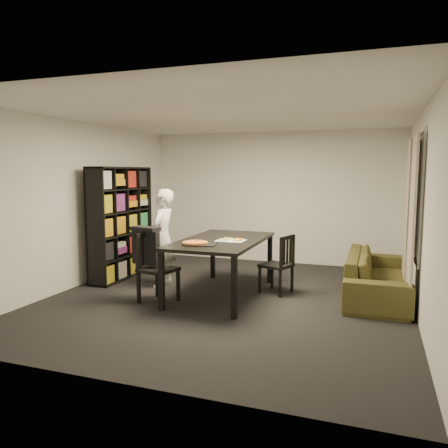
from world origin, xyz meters
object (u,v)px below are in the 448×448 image
(bookshelf, at_px, (121,223))
(chair_left, at_px, (153,262))
(chair_right, at_px, (281,261))
(dining_table, at_px, (222,244))
(baking_tray, at_px, (201,244))
(sofa, at_px, (378,275))
(pepperoni_pizza, at_px, (195,243))
(person, at_px, (163,238))

(bookshelf, height_order, chair_left, bookshelf)
(chair_right, bearing_deg, chair_left, -40.57)
(dining_table, distance_m, baking_tray, 0.55)
(chair_right, bearing_deg, baking_tray, -27.03)
(bookshelf, height_order, dining_table, bookshelf)
(baking_tray, height_order, sofa, baking_tray)
(chair_right, bearing_deg, sofa, 121.65)
(bookshelf, relative_size, baking_tray, 4.75)
(bookshelf, relative_size, pepperoni_pizza, 5.43)
(bookshelf, bearing_deg, pepperoni_pizza, -29.69)
(dining_table, height_order, sofa, dining_table)
(chair_right, bearing_deg, pepperoni_pizza, -29.10)
(chair_right, height_order, person, person)
(chair_right, height_order, baking_tray, chair_right)
(chair_right, relative_size, pepperoni_pizza, 2.53)
(person, bearing_deg, baking_tray, 50.43)
(bookshelf, xyz_separation_m, dining_table, (2.01, -0.49, -0.19))
(dining_table, bearing_deg, chair_left, -143.07)
(dining_table, height_order, chair_right, chair_right)
(dining_table, xyz_separation_m, pepperoni_pizza, (-0.19, -0.55, 0.10))
(person, bearing_deg, dining_table, 77.72)
(baking_tray, bearing_deg, pepperoni_pizza, -170.86)
(dining_table, distance_m, sofa, 2.32)
(baking_tray, distance_m, sofa, 2.64)
(person, height_order, pepperoni_pizza, person)
(chair_left, bearing_deg, bookshelf, 60.59)
(dining_table, relative_size, baking_tray, 5.00)
(dining_table, bearing_deg, pepperoni_pizza, -108.86)
(baking_tray, bearing_deg, bookshelf, 151.71)
(dining_table, distance_m, chair_left, 1.03)
(chair_right, distance_m, person, 1.90)
(dining_table, xyz_separation_m, person, (-1.06, 0.18, 0.02))
(person, relative_size, sofa, 0.71)
(chair_right, distance_m, pepperoni_pizza, 1.40)
(pepperoni_pizza, height_order, sofa, pepperoni_pizza)
(chair_right, bearing_deg, bookshelf, -74.05)
(chair_left, height_order, pepperoni_pizza, chair_left)
(chair_right, distance_m, sofa, 1.41)
(dining_table, xyz_separation_m, chair_right, (0.81, 0.36, -0.25))
(person, height_order, baking_tray, person)
(chair_right, height_order, sofa, chair_right)
(baking_tray, bearing_deg, dining_table, 78.97)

